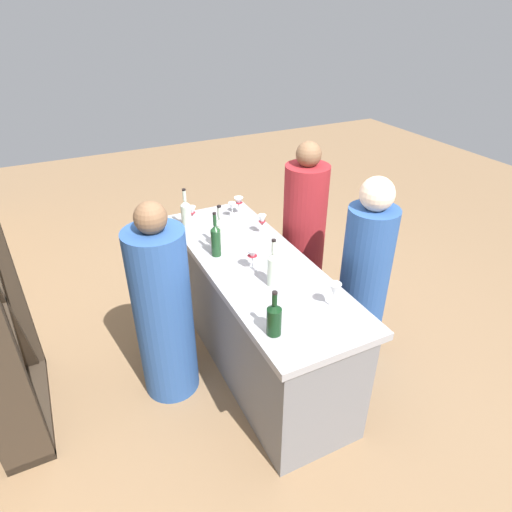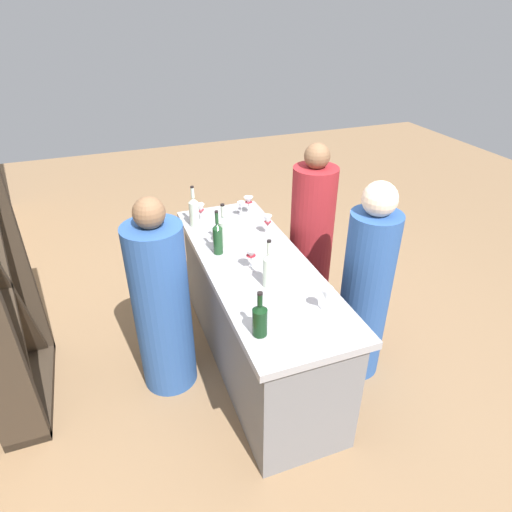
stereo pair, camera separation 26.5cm
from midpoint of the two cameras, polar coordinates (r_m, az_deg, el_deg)
name	(u,v)px [view 2 (the right image)]	position (r m, az deg, el deg)	size (l,w,h in m)	color
ground_plane	(256,359)	(3.59, 2.17, -13.38)	(12.00, 12.00, 0.00)	#846647
bar_counter	(256,314)	(3.29, 2.33, -7.61)	(2.00, 0.70, 0.91)	slate
wine_bottle_leftmost_dark_green	(260,319)	(2.36, 3.76, -8.28)	(0.08, 0.08, 0.28)	black
wine_bottle_second_left_clear_pale	(269,269)	(2.73, 4.44, -1.75)	(0.07, 0.07, 0.33)	#B7C6B2
wine_bottle_center_olive_green	(218,237)	(3.07, -2.57, 2.37)	(0.07, 0.07, 0.33)	#193D1E
wine_bottle_second_right_clear_pale	(224,231)	(3.16, -1.87, 3.27)	(0.08, 0.08, 0.34)	#B7C6B2
wine_bottle_rightmost_clear_pale	(194,211)	(3.48, -5.95, 5.83)	(0.08, 0.08, 0.34)	#B7C6B2
wine_glass_near_left	(268,222)	(3.34, 3.81, 4.40)	(0.06, 0.06, 0.16)	white
wine_glass_near_center	(248,201)	(3.68, 1.08, 7.09)	(0.08, 0.08, 0.15)	white
wine_glass_near_right	(326,295)	(2.55, 12.12, -5.09)	(0.08, 0.08, 0.17)	white
wine_glass_far_left	(241,206)	(3.63, 0.17, 6.47)	(0.06, 0.06, 0.13)	white
wine_glass_far_center	(251,255)	(2.89, 1.96, 0.09)	(0.08, 0.08, 0.15)	white
wine_glass_far_right	(201,210)	(3.56, -5.15, 5.96)	(0.07, 0.07, 0.15)	white
person_left_guest	(365,291)	(3.22, 16.42, -4.48)	(0.38, 0.38, 1.53)	#284C8C
person_center_guest	(311,246)	(3.62, 9.22, 1.19)	(0.40, 0.40, 1.59)	maroon
person_server_behind	(162,306)	(3.05, -9.77, -6.56)	(0.43, 0.43, 1.48)	#284C8C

